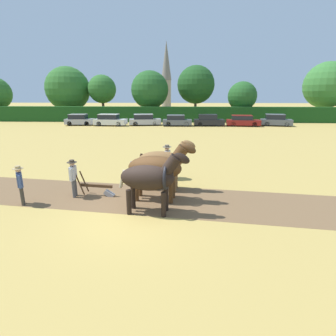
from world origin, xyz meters
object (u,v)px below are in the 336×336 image
plow (99,189)px  parked_car_left (110,120)px  tree_center (150,90)px  parked_car_right (243,121)px  tree_center_left (102,89)px  draft_horse_lead_right (158,168)px  tree_center_right (196,85)px  tree_right (242,96)px  draft_horse_trail_left (163,160)px  farmer_onlooker_left (20,183)px  parked_car_center (177,121)px  farmer_beside_team (167,159)px  parked_car_far_left (79,120)px  parked_car_center_left (145,120)px  farmer_at_plow (73,176)px  parked_car_center_right (208,120)px  draft_horse_lead_left (150,178)px  tree_left (68,89)px  church_spire (166,75)px  tree_far_right (327,85)px  parked_car_far_right (276,120)px

plow → parked_car_left: parked_car_left is taller
tree_center → parked_car_right: (13.61, -8.02, -4.18)m
tree_center_left → draft_horse_lead_right: size_ratio=2.53×
tree_center_right → tree_right: 7.90m
draft_horse_lead_right → parked_car_left: (-8.85, 26.03, -0.63)m
draft_horse_trail_left → farmer_onlooker_left: size_ratio=1.71×
farmer_onlooker_left → parked_car_center: 27.63m
tree_center_left → tree_center_right: tree_center_right is taller
farmer_beside_team → farmer_onlooker_left: farmer_beside_team is taller
parked_car_center → parked_car_far_left: bearing=178.6°
tree_center_left → parked_car_center_left: (8.37, -8.98, -4.29)m
tree_center_left → farmer_at_plow: bearing=-76.0°
parked_car_center_left → parked_car_center_right: parked_car_center_right is taller
draft_horse_lead_left → farmer_beside_team: 4.16m
tree_center_left → parked_car_left: tree_center_left is taller
parked_car_far_left → parked_car_left: size_ratio=0.87×
tree_left → parked_car_center_left: tree_left is taller
draft_horse_trail_left → farmer_onlooker_left: 5.93m
tree_center → tree_center_right: bearing=12.3°
church_spire → farmer_at_plow: (-0.92, -58.72, -7.81)m
church_spire → parked_car_center: size_ratio=4.22×
parked_car_left → farmer_onlooker_left: bearing=-78.7°
farmer_beside_team → farmer_onlooker_left: 6.71m
tree_center_right → parked_car_center_right: 10.84m
draft_horse_lead_left → draft_horse_lead_right: bearing=89.8°
draft_horse_lead_right → plow: size_ratio=1.73×
tree_center_right → parked_car_center: (-3.04, -9.81, -5.02)m
church_spire → parked_car_far_left: church_spire is taller
draft_horse_lead_left → parked_car_center_right: (4.97, 27.79, -0.63)m
parked_car_center_left → draft_horse_lead_left: bearing=-90.8°
parked_car_center → parked_car_right: parked_car_center is taller
farmer_onlooker_left → parked_car_center_left: bearing=54.5°
tree_far_right → farmer_beside_team: (-24.57, -32.80, -4.57)m
draft_horse_lead_left → parked_car_far_left: size_ratio=0.69×
tree_center → draft_horse_trail_left: tree_center is taller
tree_left → farmer_at_plow: bearing=-67.4°
tree_center_right → farmer_beside_team: 33.66m
draft_horse_trail_left → draft_horse_lead_left: bearing=-90.1°
parked_car_right → parked_car_far_left: bearing=-175.0°
tree_center_left → draft_horse_lead_left: tree_center_left is taller
tree_far_right → parked_car_center_right: (-20.00, -9.15, -4.89)m
tree_right → draft_horse_lead_right: tree_right is taller
farmer_at_plow → parked_car_far_right: size_ratio=0.38×
draft_horse_trail_left → tree_right: bearing=78.7°
church_spire → draft_horse_lead_left: bearing=-87.6°
plow → parked_car_far_left: parked_car_far_left is taller
tree_left → farmer_at_plow: (15.06, -36.20, -4.12)m
farmer_beside_team → parked_car_right: farmer_beside_team is taller
tree_far_right → draft_horse_lead_left: tree_far_right is taller
farmer_onlooker_left → parked_car_left: farmer_onlooker_left is taller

